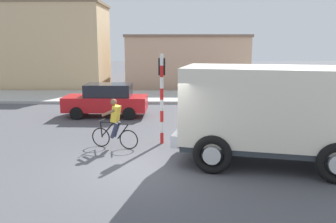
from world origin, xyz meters
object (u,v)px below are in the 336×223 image
Objects in this scene: cyclist at (115,124)px; traffic_light_pole at (162,86)px; car_white_mid at (107,100)px; truck_foreground at (272,109)px.

cyclist is 2.12m from traffic_light_pole.
car_white_mid is (-2.84, 4.75, -1.25)m from traffic_light_pole.
truck_foreground is 3.39× the size of cyclist.
car_white_mid is at bearing 131.23° from truck_foreground.
car_white_mid is at bearing 102.82° from cyclist.
truck_foreground is at bearing -34.30° from traffic_light_pole.
cyclist is 0.43× the size of car_white_mid.
cyclist is at bearing -156.60° from traffic_light_pole.
truck_foreground reaches higher than cyclist.
truck_foreground is 1.45× the size of car_white_mid.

